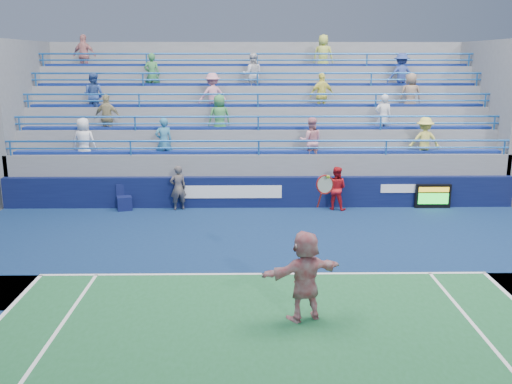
{
  "coord_description": "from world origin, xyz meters",
  "views": [
    {
      "loc": [
        -0.37,
        -13.15,
        5.2
      ],
      "look_at": [
        -0.16,
        2.5,
        1.5
      ],
      "focal_mm": 40.0,
      "sensor_mm": 36.0,
      "label": 1
    }
  ],
  "objects_px": {
    "judge_chair": "(125,202)",
    "tennis_player": "(305,276)",
    "serve_speed_board": "(433,196)",
    "line_judge": "(178,188)",
    "ball_girl": "(336,188)"
  },
  "relations": [
    {
      "from": "serve_speed_board",
      "to": "tennis_player",
      "type": "relative_size",
      "value": 0.42
    },
    {
      "from": "serve_speed_board",
      "to": "tennis_player",
      "type": "distance_m",
      "value": 10.25
    },
    {
      "from": "judge_chair",
      "to": "tennis_player",
      "type": "relative_size",
      "value": 0.29
    },
    {
      "from": "line_judge",
      "to": "serve_speed_board",
      "type": "bearing_deg",
      "value": 157.23
    },
    {
      "from": "serve_speed_board",
      "to": "ball_girl",
      "type": "relative_size",
      "value": 0.81
    },
    {
      "from": "line_judge",
      "to": "ball_girl",
      "type": "xyz_separation_m",
      "value": [
        5.49,
        -0.03,
        -0.03
      ]
    },
    {
      "from": "tennis_player",
      "to": "ball_girl",
      "type": "height_order",
      "value": "tennis_player"
    },
    {
      "from": "line_judge",
      "to": "judge_chair",
      "type": "bearing_deg",
      "value": -24.12
    },
    {
      "from": "judge_chair",
      "to": "ball_girl",
      "type": "distance_m",
      "value": 7.4
    },
    {
      "from": "ball_girl",
      "to": "line_judge",
      "type": "bearing_deg",
      "value": 21.52
    },
    {
      "from": "serve_speed_board",
      "to": "judge_chair",
      "type": "bearing_deg",
      "value": -179.53
    },
    {
      "from": "serve_speed_board",
      "to": "line_judge",
      "type": "relative_size",
      "value": 0.79
    },
    {
      "from": "serve_speed_board",
      "to": "line_judge",
      "type": "height_order",
      "value": "line_judge"
    },
    {
      "from": "judge_chair",
      "to": "ball_girl",
      "type": "height_order",
      "value": "ball_girl"
    },
    {
      "from": "ball_girl",
      "to": "judge_chair",
      "type": "bearing_deg",
      "value": 21.45
    }
  ]
}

